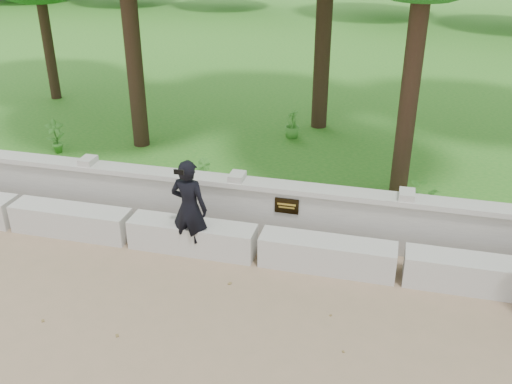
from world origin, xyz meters
TOP-DOWN VIEW (x-y plane):
  - ground at (0.00, 0.00)m, footprint 80.00×80.00m
  - lawn at (0.00, 14.00)m, footprint 40.00×22.00m
  - concrete_bench at (0.00, 1.90)m, footprint 11.90×0.45m
  - parapet_wall at (0.00, 2.60)m, footprint 12.50×0.35m
  - man_main at (-0.98, 1.80)m, footprint 0.58×0.53m
  - shrub_a at (-4.70, 4.30)m, footprint 0.43×0.42m
  - shrub_b at (-1.35, 3.45)m, footprint 0.38×0.38m
  - shrub_c at (2.29, 3.30)m, footprint 0.55×0.49m
  - shrub_d at (-0.36, 6.30)m, footprint 0.43×0.44m

SIDE VIEW (x-z plane):
  - ground at x=0.00m, z-range 0.00..0.00m
  - lawn at x=0.00m, z-range 0.00..0.25m
  - concrete_bench at x=0.00m, z-range 0.00..0.45m
  - parapet_wall at x=0.00m, z-range 0.01..0.91m
  - shrub_b at x=-1.35m, z-range 0.25..0.79m
  - shrub_c at x=2.29m, z-range 0.25..0.81m
  - shrub_d at x=-0.36m, z-range 0.25..0.85m
  - shrub_a at x=-4.70m, z-range 0.25..0.93m
  - man_main at x=-0.98m, z-range 0.00..1.50m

